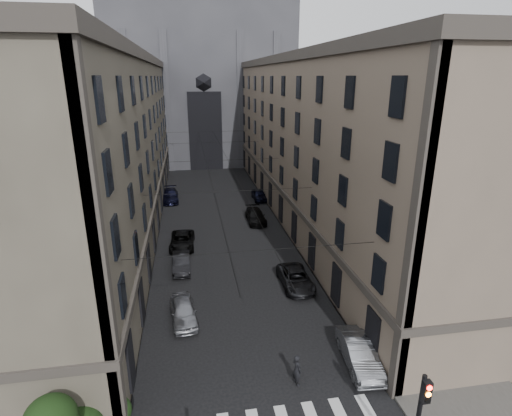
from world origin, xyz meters
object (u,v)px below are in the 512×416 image
car_right_midnear (296,279)px  car_right_far (259,195)px  car_right_near (359,353)px  traffic_light_right (420,415)px  pedestrian (297,370)px  gothic_tower (201,70)px  car_left_far (170,195)px  car_left_near (183,311)px  car_left_midfar (182,241)px  car_right_midfar (256,216)px  car_left_midnear (181,263)px

car_right_midnear → car_right_far: size_ratio=1.20×
car_right_near → car_right_far: bearing=95.1°
traffic_light_right → pedestrian: bearing=120.0°
traffic_light_right → car_right_far: 41.32m
gothic_tower → car_left_far: size_ratio=10.55×
gothic_tower → car_left_far: (-6.10, -30.20, -17.00)m
car_right_midnear → car_right_far: 24.50m
car_left_near → traffic_light_right: bearing=-60.0°
car_left_near → car_right_near: car_right_near is taller
car_left_near → car_left_midfar: 13.01m
pedestrian → car_left_midfar: bearing=0.4°
gothic_tower → car_right_midfar: size_ratio=11.48×
car_left_near → car_left_midfar: car_left_near is taller
traffic_light_right → car_right_midnear: 16.99m
car_right_midnear → pedestrian: (-2.82, -10.70, 0.23)m
car_left_midfar → car_left_far: (-1.74, 16.43, 0.08)m
car_right_near → pedestrian: (-4.11, -0.92, 0.15)m
car_left_near → car_left_midfar: bearing=84.6°
gothic_tower → car_left_midnear: size_ratio=13.37×
gothic_tower → car_left_near: (-4.20, -59.64, -17.04)m
gothic_tower → traffic_light_right: 74.67m
car_left_midnear → car_right_far: 22.54m
gothic_tower → car_left_midnear: 54.61m
traffic_light_right → car_left_midnear: traffic_light_right is taller
car_left_midfar → car_right_midfar: bearing=38.1°
gothic_tower → traffic_light_right: (5.60, -73.04, -14.51)m
car_left_far → car_right_midnear: (11.01, -26.06, -0.08)m
traffic_light_right → car_left_midnear: 23.72m
car_left_far → car_right_midfar: bearing=-47.5°
car_left_far → traffic_light_right: bearing=-77.3°
car_left_midnear → car_left_midfar: 5.05m
gothic_tower → car_right_near: 68.47m
car_left_near → car_left_midnear: car_left_near is taller
car_left_far → car_right_midfar: size_ratio=1.09×
car_left_midfar → car_right_far: car_right_far is taller
car_right_near → car_left_midfar: bearing=123.7°
car_left_far → car_right_far: 12.40m
traffic_light_right → car_left_near: (-9.80, 13.40, -2.53)m
car_left_midfar → car_right_midnear: 13.37m
traffic_light_right → car_left_midfar: (-9.96, 26.40, -2.57)m
gothic_tower → pedestrian: 69.08m
car_left_far → car_right_midfar: car_left_far is taller
car_left_midnear → car_right_midfar: car_right_midfar is taller
car_left_midnear → car_right_midnear: 10.38m
car_right_far → car_left_midnear: bearing=-119.1°
car_left_near → car_left_far: car_left_far is taller
car_left_near → car_right_midnear: size_ratio=0.86×
car_right_midnear → car_left_near: bearing=-159.8°
car_left_midnear → car_left_far: bearing=93.8°
car_left_midfar → pedestrian: bearing=-69.8°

